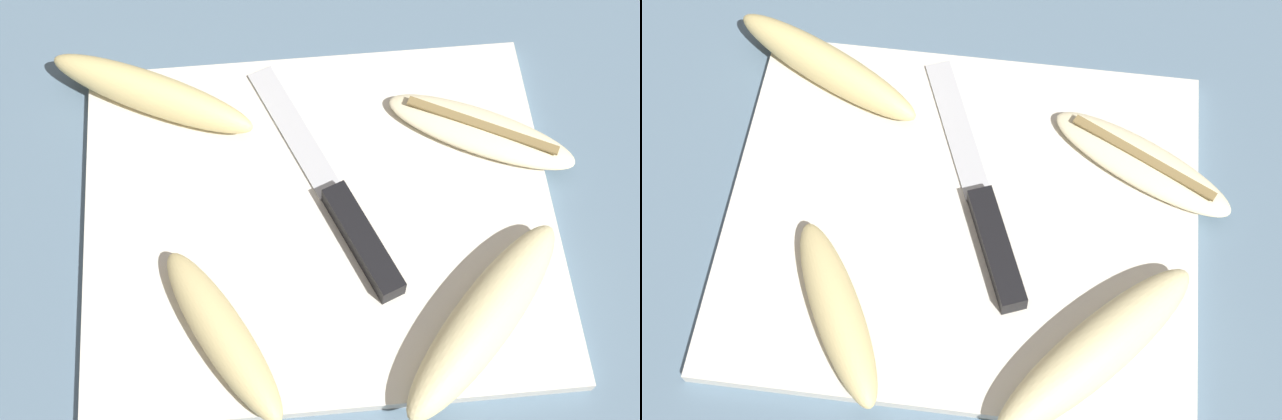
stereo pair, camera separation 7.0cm
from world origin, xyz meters
TOP-DOWN VIEW (x-y plane):
  - ground_plane at (0.00, 0.00)m, footprint 4.00×4.00m
  - cutting_board at (0.00, 0.00)m, footprint 0.37×0.31m
  - knife at (0.02, -0.01)m, footprint 0.11×0.23m
  - banana_spotted_left at (-0.08, -0.10)m, footprint 0.10×0.15m
  - banana_soft_right at (0.11, -0.11)m, footprint 0.16×0.17m
  - banana_golden_short at (-0.13, 0.12)m, footprint 0.18×0.12m
  - banana_bright_far at (0.14, 0.06)m, footprint 0.16×0.11m

SIDE VIEW (x-z plane):
  - ground_plane at x=0.00m, z-range 0.00..0.00m
  - cutting_board at x=0.00m, z-range 0.00..0.01m
  - knife at x=0.02m, z-range 0.01..0.03m
  - banana_bright_far at x=0.14m, z-range 0.01..0.03m
  - banana_spotted_left at x=-0.08m, z-range 0.01..0.04m
  - banana_golden_short at x=-0.13m, z-range 0.01..0.05m
  - banana_soft_right at x=0.11m, z-range 0.01..0.05m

